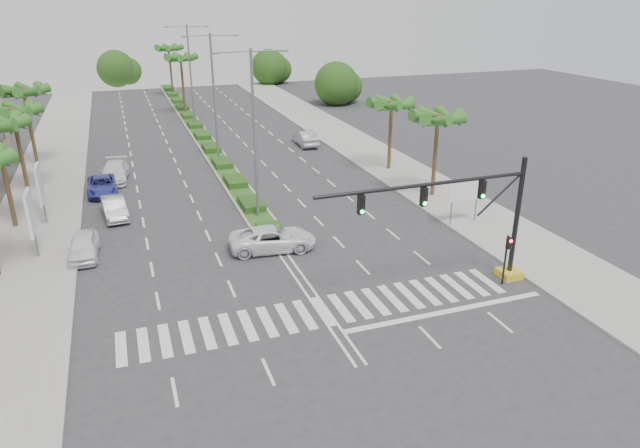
# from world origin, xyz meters

# --- Properties ---
(ground) EXTENTS (160.00, 160.00, 0.00)m
(ground) POSITION_xyz_m (0.00, 0.00, 0.00)
(ground) COLOR #333335
(ground) RESTS_ON ground
(footpath_right) EXTENTS (6.00, 120.00, 0.15)m
(footpath_right) POSITION_xyz_m (15.20, 20.00, 0.07)
(footpath_right) COLOR gray
(footpath_right) RESTS_ON ground
(footpath_left) EXTENTS (6.00, 120.00, 0.15)m
(footpath_left) POSITION_xyz_m (-15.20, 20.00, 0.07)
(footpath_left) COLOR gray
(footpath_left) RESTS_ON ground
(median) EXTENTS (2.20, 75.00, 0.20)m
(median) POSITION_xyz_m (0.00, 45.00, 0.10)
(median) COLOR gray
(median) RESTS_ON ground
(median_grass) EXTENTS (1.80, 75.00, 0.04)m
(median_grass) POSITION_xyz_m (0.00, 45.00, 0.22)
(median_grass) COLOR #2D581E
(median_grass) RESTS_ON median
(signal_gantry) EXTENTS (12.60, 1.20, 7.20)m
(signal_gantry) POSITION_xyz_m (9.27, -0.00, 3.46)
(signal_gantry) COLOR gold
(signal_gantry) RESTS_ON ground
(pedestrian_signal) EXTENTS (0.28, 0.36, 3.00)m
(pedestrian_signal) POSITION_xyz_m (10.60, -0.68, 2.04)
(pedestrian_signal) COLOR black
(pedestrian_signal) RESTS_ON ground
(direction_sign) EXTENTS (2.70, 0.11, 3.40)m
(direction_sign) POSITION_xyz_m (13.50, 7.99, 2.45)
(direction_sign) COLOR slate
(direction_sign) RESTS_ON ground
(billboard_near) EXTENTS (0.18, 2.10, 4.35)m
(billboard_near) POSITION_xyz_m (-14.50, 12.00, 2.96)
(billboard_near) COLOR slate
(billboard_near) RESTS_ON ground
(billboard_far) EXTENTS (0.18, 2.10, 4.35)m
(billboard_far) POSITION_xyz_m (-14.50, 18.00, 2.96)
(billboard_far) COLOR slate
(billboard_far) RESTS_ON ground
(palm_left_far) EXTENTS (4.57, 4.68, 7.35)m
(palm_left_far) POSITION_xyz_m (-16.50, 26.00, 6.50)
(palm_left_far) COLOR brown
(palm_left_far) RESTS_ON ground
(palm_left_end) EXTENTS (4.57, 4.68, 7.75)m
(palm_left_end) POSITION_xyz_m (-16.50, 34.00, 6.88)
(palm_left_end) COLOR brown
(palm_left_end) RESTS_ON ground
(palm_right_near) EXTENTS (4.57, 4.68, 7.05)m
(palm_right_near) POSITION_xyz_m (14.50, 14.00, 6.20)
(palm_right_near) COLOR brown
(palm_right_near) RESTS_ON ground
(palm_right_far) EXTENTS (4.57, 4.68, 6.75)m
(palm_right_far) POSITION_xyz_m (14.50, 22.00, 5.91)
(palm_right_far) COLOR brown
(palm_right_far) RESTS_ON ground
(palm_median_a) EXTENTS (4.57, 4.68, 8.05)m
(palm_median_a) POSITION_xyz_m (0.00, 55.00, 7.17)
(palm_median_a) COLOR brown
(palm_median_a) RESTS_ON ground
(palm_median_b) EXTENTS (4.57, 4.68, 8.05)m
(palm_median_b) POSITION_xyz_m (0.00, 70.00, 7.17)
(palm_median_b) COLOR brown
(palm_median_b) RESTS_ON ground
(streetlight_near) EXTENTS (5.10, 0.25, 12.00)m
(streetlight_near) POSITION_xyz_m (0.00, 14.00, 6.81)
(streetlight_near) COLOR slate
(streetlight_near) RESTS_ON ground
(streetlight_mid) EXTENTS (5.10, 0.25, 12.00)m
(streetlight_mid) POSITION_xyz_m (0.00, 30.00, 6.81)
(streetlight_mid) COLOR slate
(streetlight_mid) RESTS_ON ground
(streetlight_far) EXTENTS (5.10, 0.25, 12.00)m
(streetlight_far) POSITION_xyz_m (0.00, 46.00, 6.81)
(streetlight_far) COLOR slate
(streetlight_far) RESTS_ON ground
(car_parked_a) EXTENTS (1.95, 4.37, 1.46)m
(car_parked_a) POSITION_xyz_m (-11.80, 11.21, 0.73)
(car_parked_a) COLOR white
(car_parked_a) RESTS_ON ground
(car_parked_b) EXTENTS (2.04, 4.62, 1.47)m
(car_parked_b) POSITION_xyz_m (-9.86, 17.75, 0.74)
(car_parked_b) COLOR #B0B0B5
(car_parked_b) RESTS_ON ground
(car_parked_c) EXTENTS (2.38, 5.03, 1.39)m
(car_parked_c) POSITION_xyz_m (-10.68, 23.75, 0.69)
(car_parked_c) COLOR #323A9A
(car_parked_c) RESTS_ON ground
(car_parked_d) EXTENTS (2.78, 5.63, 1.57)m
(car_parked_d) POSITION_xyz_m (-9.63, 27.12, 0.79)
(car_parked_d) COLOR white
(car_parked_d) RESTS_ON ground
(car_crossing) EXTENTS (5.81, 3.21, 1.54)m
(car_crossing) POSITION_xyz_m (-0.42, 8.31, 0.77)
(car_crossing) COLOR white
(car_crossing) RESTS_ON ground
(car_right) EXTENTS (1.84, 4.92, 1.60)m
(car_right) POSITION_xyz_m (10.07, 33.40, 0.80)
(car_right) COLOR #B4B3B8
(car_right) RESTS_ON ground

